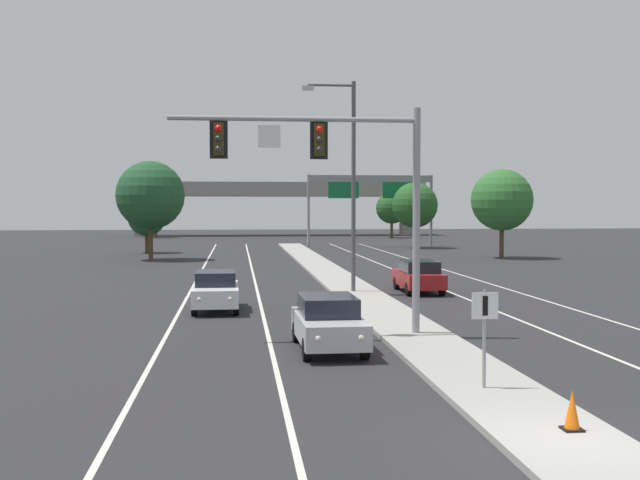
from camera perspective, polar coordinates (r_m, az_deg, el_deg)
name	(u,v)px	position (r m, az deg, el deg)	size (l,w,h in m)	color
ground_plane	(568,450)	(14.74, 17.52, -14.28)	(260.00, 260.00, 0.00)	#28282B
median_island	(380,310)	(31.72, 4.37, -5.05)	(2.40, 110.00, 0.15)	#9E9B93
lane_stripe_oncoming_center	(258,294)	(38.18, -4.52, -3.89)	(0.14, 100.00, 0.01)	silver
lane_stripe_receding_center	(448,291)	(39.55, 9.25, -3.69)	(0.14, 100.00, 0.01)	silver
edge_stripe_left	(189,294)	(38.23, -9.48, -3.90)	(0.14, 100.00, 0.01)	silver
edge_stripe_right	(513,291)	(40.55, 13.76, -3.58)	(0.14, 100.00, 0.01)	silver
overhead_signal_mast	(337,170)	(24.97, 1.25, 5.08)	(7.96, 0.44, 7.20)	gray
median_sign_post	(485,324)	(18.07, 11.82, -5.97)	(0.60, 0.10, 2.20)	gray
street_lamp_median	(349,173)	(37.70, 2.10, 4.85)	(2.58, 0.28, 10.00)	#4C4C51
car_oncoming_silver	(328,322)	(23.19, 0.61, -5.97)	(1.88, 4.49, 1.58)	#B7B7BC
car_oncoming_white	(216,290)	(32.21, -7.55, -3.62)	(1.85, 4.48, 1.58)	silver
car_receding_red	(419,276)	(38.74, 7.15, -2.59)	(1.87, 4.49, 1.58)	maroon
traffic_cone_median_nose	(572,411)	(15.32, 17.78, -11.67)	(0.36, 0.36, 0.74)	black
highway_sign_gantry	(370,188)	(82.48, 3.67, 3.80)	(13.28, 0.42, 7.50)	gray
overpass_bridge	(276,195)	(113.79, -3.17, 3.24)	(42.40, 6.40, 7.65)	gray
tree_far_right_b	(392,208)	(105.21, 5.21, 2.32)	(4.23, 4.23, 6.11)	#4C3823
tree_far_right_c	(415,205)	(79.79, 6.88, 2.52)	(4.58, 4.58, 6.62)	#4C3823
tree_far_right_a	(502,200)	(65.44, 13.03, 2.84)	(5.00, 5.00, 7.23)	#4C3823
tree_far_left_a	(147,217)	(72.55, -12.42, 1.63)	(3.44, 3.44, 4.97)	#4C3823
tree_far_left_b	(156,214)	(107.48, -11.80, 1.82)	(3.32, 3.32, 4.80)	#4C3823
tree_far_left_c	(150,195)	(63.01, -12.18, 3.18)	(5.36, 5.36, 7.76)	#4C3823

